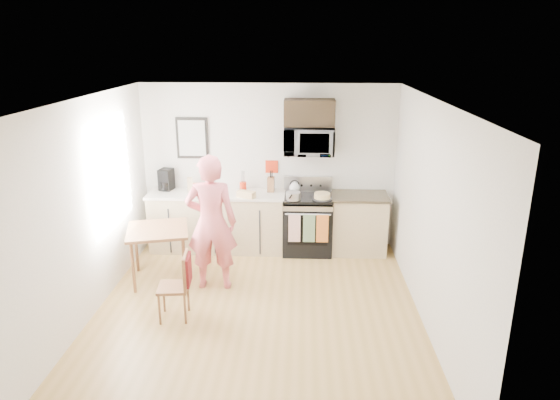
{
  "coord_description": "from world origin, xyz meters",
  "views": [
    {
      "loc": [
        0.53,
        -5.4,
        3.21
      ],
      "look_at": [
        0.24,
        1.0,
        1.16
      ],
      "focal_mm": 32.0,
      "sensor_mm": 36.0,
      "label": 1
    }
  ],
  "objects_px": {
    "range": "(307,225)",
    "microwave": "(309,141)",
    "dining_table": "(158,235)",
    "cake": "(322,196)",
    "person": "(211,223)",
    "chair": "(182,277)"
  },
  "relations": [
    {
      "from": "microwave",
      "to": "person",
      "type": "bearing_deg",
      "value": -133.09
    },
    {
      "from": "range",
      "to": "dining_table",
      "type": "distance_m",
      "value": 2.35
    },
    {
      "from": "person",
      "to": "dining_table",
      "type": "relative_size",
      "value": 2.16
    },
    {
      "from": "dining_table",
      "to": "cake",
      "type": "relative_size",
      "value": 2.88
    },
    {
      "from": "dining_table",
      "to": "cake",
      "type": "bearing_deg",
      "value": 21.65
    },
    {
      "from": "microwave",
      "to": "range",
      "type": "bearing_deg",
      "value": -89.94
    },
    {
      "from": "cake",
      "to": "dining_table",
      "type": "bearing_deg",
      "value": -158.35
    },
    {
      "from": "microwave",
      "to": "cake",
      "type": "xyz_separation_m",
      "value": [
        0.21,
        -0.29,
        -0.79
      ]
    },
    {
      "from": "microwave",
      "to": "cake",
      "type": "relative_size",
      "value": 2.56
    },
    {
      "from": "person",
      "to": "dining_table",
      "type": "distance_m",
      "value": 0.84
    },
    {
      "from": "person",
      "to": "cake",
      "type": "xyz_separation_m",
      "value": [
        1.49,
        1.08,
        0.05
      ]
    },
    {
      "from": "microwave",
      "to": "dining_table",
      "type": "bearing_deg",
      "value": -149.93
    },
    {
      "from": "microwave",
      "to": "chair",
      "type": "relative_size",
      "value": 0.91
    },
    {
      "from": "chair",
      "to": "cake",
      "type": "xyz_separation_m",
      "value": [
        1.71,
        1.9,
        0.43
      ]
    },
    {
      "from": "range",
      "to": "dining_table",
      "type": "height_order",
      "value": "range"
    },
    {
      "from": "microwave",
      "to": "person",
      "type": "relative_size",
      "value": 0.41
    },
    {
      "from": "range",
      "to": "microwave",
      "type": "distance_m",
      "value": 1.33
    },
    {
      "from": "range",
      "to": "microwave",
      "type": "xyz_separation_m",
      "value": [
        -0.0,
        0.1,
        1.32
      ]
    },
    {
      "from": "person",
      "to": "microwave",
      "type": "bearing_deg",
      "value": -136.05
    },
    {
      "from": "cake",
      "to": "microwave",
      "type": "bearing_deg",
      "value": 126.06
    },
    {
      "from": "chair",
      "to": "cake",
      "type": "bearing_deg",
      "value": 42.56
    },
    {
      "from": "range",
      "to": "cake",
      "type": "height_order",
      "value": "range"
    }
  ]
}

